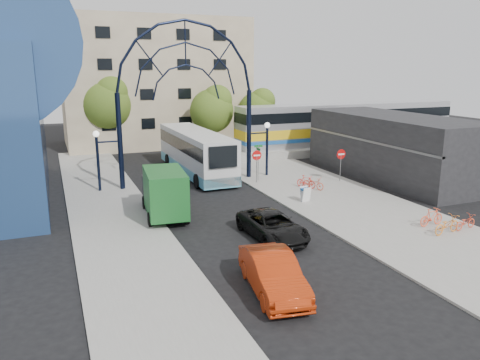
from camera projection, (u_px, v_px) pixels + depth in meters
name	position (u px, v px, depth m)	size (l,w,h in m)	color
ground	(267.00, 247.00, 23.35)	(120.00, 120.00, 0.00)	black
sidewalk_east	(353.00, 206.00, 29.87)	(8.00, 56.00, 0.12)	gray
plaza_west	(117.00, 225.00, 26.36)	(5.00, 50.00, 0.12)	gray
gateway_arch	(186.00, 69.00, 33.94)	(13.64, 0.44, 12.10)	black
stop_sign	(257.00, 158.00, 35.44)	(0.80, 0.07, 2.50)	slate
do_not_enter_sign	(341.00, 157.00, 35.92)	(0.76, 0.07, 2.48)	slate
street_name_sign	(258.00, 155.00, 36.10)	(0.70, 0.70, 2.80)	slate
sandwich_board	(305.00, 192.00, 30.61)	(0.55, 0.61, 0.99)	white
commercial_block_east	(394.00, 147.00, 37.63)	(6.00, 16.00, 5.00)	black
apartment_block	(154.00, 82.00, 53.91)	(20.00, 12.10, 14.00)	tan
train_platform	(347.00, 146.00, 50.39)	(32.00, 5.00, 0.80)	gray
train_car	(349.00, 123.00, 49.80)	(25.10, 3.05, 4.20)	#B7B7BC
tree_north_a	(213.00, 108.00, 47.85)	(4.48, 4.48, 7.00)	#382314
tree_north_b	(107.00, 102.00, 47.63)	(5.12, 5.12, 8.00)	#382314
tree_north_c	(258.00, 108.00, 51.92)	(4.16, 4.16, 6.50)	#382314
city_bus	(196.00, 152.00, 38.95)	(3.19, 13.04, 3.57)	silver
green_truck	(164.00, 192.00, 27.84)	(2.72, 6.04, 2.96)	black
black_suv	(272.00, 226.00, 24.36)	(2.29, 4.97, 1.38)	black
red_sedan	(273.00, 273.00, 18.45)	(1.70, 4.88, 1.61)	#A92A0A
bike_near_a	(314.00, 183.00, 33.79)	(0.59, 1.70, 0.89)	#D5452A
bike_near_b	(306.00, 182.00, 34.14)	(0.44, 1.54, 0.93)	#F33A30
bike_far_a	(447.00, 225.00, 24.72)	(0.66, 1.89, 1.00)	orange
bike_far_b	(432.00, 217.00, 25.96)	(0.47, 1.68, 1.01)	#FC5632
bike_far_c	(465.00, 222.00, 25.41)	(0.55, 1.57, 0.83)	#DD4A2C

